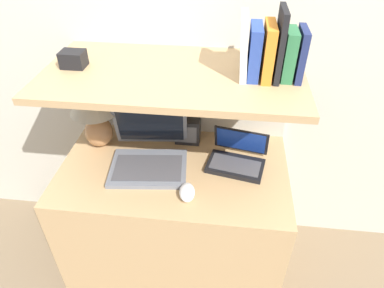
{
  "coord_description": "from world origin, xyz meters",
  "views": [
    {
      "loc": [
        0.22,
        -0.84,
        1.73
      ],
      "look_at": [
        0.08,
        0.3,
        0.85
      ],
      "focal_mm": 32.0,
      "sensor_mm": 36.0,
      "label": 1
    }
  ],
  "objects_px": {
    "computer_mouse": "(187,192)",
    "book_black": "(279,45)",
    "table_lamp": "(94,107)",
    "book_navy": "(300,54)",
    "laptop_small": "(237,158)",
    "book_white": "(244,46)",
    "book_green": "(289,55)",
    "shelf_gadget": "(73,59)",
    "router_box": "(188,130)",
    "book_blue": "(254,52)",
    "laptop_large": "(149,152)",
    "book_orange": "(268,51)"
  },
  "relations": [
    {
      "from": "laptop_large",
      "to": "book_green",
      "type": "xyz_separation_m",
      "value": [
        0.54,
        0.04,
        0.47
      ]
    },
    {
      "from": "book_black",
      "to": "book_white",
      "type": "distance_m",
      "value": 0.13
    },
    {
      "from": "laptop_small",
      "to": "computer_mouse",
      "type": "height_order",
      "value": "laptop_small"
    },
    {
      "from": "laptop_small",
      "to": "book_orange",
      "type": "distance_m",
      "value": 0.51
    },
    {
      "from": "router_box",
      "to": "book_navy",
      "type": "xyz_separation_m",
      "value": [
        0.43,
        -0.15,
        0.47
      ]
    },
    {
      "from": "laptop_large",
      "to": "router_box",
      "type": "relative_size",
      "value": 2.86
    },
    {
      "from": "laptop_large",
      "to": "book_navy",
      "type": "height_order",
      "value": "book_navy"
    },
    {
      "from": "book_black",
      "to": "laptop_small",
      "type": "bearing_deg",
      "value": -176.54
    },
    {
      "from": "table_lamp",
      "to": "laptop_large",
      "type": "xyz_separation_m",
      "value": [
        0.27,
        -0.11,
        -0.16
      ]
    },
    {
      "from": "book_blue",
      "to": "router_box",
      "type": "bearing_deg",
      "value": 151.18
    },
    {
      "from": "table_lamp",
      "to": "router_box",
      "type": "relative_size",
      "value": 2.61
    },
    {
      "from": "laptop_large",
      "to": "computer_mouse",
      "type": "xyz_separation_m",
      "value": [
        0.2,
        -0.19,
        -0.04
      ]
    },
    {
      "from": "book_black",
      "to": "book_white",
      "type": "height_order",
      "value": "book_black"
    },
    {
      "from": "table_lamp",
      "to": "book_green",
      "type": "distance_m",
      "value": 0.87
    },
    {
      "from": "laptop_small",
      "to": "book_white",
      "type": "height_order",
      "value": "book_white"
    },
    {
      "from": "laptop_large",
      "to": "shelf_gadget",
      "type": "bearing_deg",
      "value": 171.67
    },
    {
      "from": "laptop_large",
      "to": "book_white",
      "type": "height_order",
      "value": "book_white"
    },
    {
      "from": "book_black",
      "to": "book_orange",
      "type": "bearing_deg",
      "value": 180.0
    },
    {
      "from": "computer_mouse",
      "to": "book_black",
      "type": "distance_m",
      "value": 0.67
    },
    {
      "from": "book_white",
      "to": "shelf_gadget",
      "type": "bearing_deg",
      "value": 180.0
    },
    {
      "from": "table_lamp",
      "to": "shelf_gadget",
      "type": "relative_size",
      "value": 3.6
    },
    {
      "from": "book_orange",
      "to": "book_white",
      "type": "bearing_deg",
      "value": 180.0
    },
    {
      "from": "book_orange",
      "to": "book_blue",
      "type": "distance_m",
      "value": 0.05
    },
    {
      "from": "book_black",
      "to": "shelf_gadget",
      "type": "height_order",
      "value": "book_black"
    },
    {
      "from": "book_black",
      "to": "book_orange",
      "type": "height_order",
      "value": "book_black"
    },
    {
      "from": "laptop_small",
      "to": "router_box",
      "type": "distance_m",
      "value": 0.29
    },
    {
      "from": "laptop_large",
      "to": "book_orange",
      "type": "xyz_separation_m",
      "value": [
        0.47,
        0.04,
        0.48
      ]
    },
    {
      "from": "book_navy",
      "to": "laptop_large",
      "type": "bearing_deg",
      "value": -175.94
    },
    {
      "from": "table_lamp",
      "to": "book_navy",
      "type": "relative_size",
      "value": 1.8
    },
    {
      "from": "book_green",
      "to": "router_box",
      "type": "bearing_deg",
      "value": 159.37
    },
    {
      "from": "laptop_large",
      "to": "book_black",
      "type": "relative_size",
      "value": 1.46
    },
    {
      "from": "router_box",
      "to": "laptop_large",
      "type": "bearing_deg",
      "value": -128.97
    },
    {
      "from": "router_box",
      "to": "book_black",
      "type": "xyz_separation_m",
      "value": [
        0.35,
        -0.15,
        0.5
      ]
    },
    {
      "from": "book_navy",
      "to": "book_black",
      "type": "relative_size",
      "value": 0.74
    },
    {
      "from": "book_green",
      "to": "book_black",
      "type": "distance_m",
      "value": 0.05
    },
    {
      "from": "laptop_small",
      "to": "book_white",
      "type": "relative_size",
      "value": 1.23
    },
    {
      "from": "book_green",
      "to": "shelf_gadget",
      "type": "height_order",
      "value": "book_green"
    },
    {
      "from": "book_navy",
      "to": "book_blue",
      "type": "distance_m",
      "value": 0.16
    },
    {
      "from": "router_box",
      "to": "book_orange",
      "type": "distance_m",
      "value": 0.59
    },
    {
      "from": "laptop_large",
      "to": "shelf_gadget",
      "type": "relative_size",
      "value": 3.95
    },
    {
      "from": "computer_mouse",
      "to": "book_white",
      "type": "height_order",
      "value": "book_white"
    },
    {
      "from": "table_lamp",
      "to": "book_orange",
      "type": "relative_size",
      "value": 1.69
    },
    {
      "from": "computer_mouse",
      "to": "router_box",
      "type": "height_order",
      "value": "router_box"
    },
    {
      "from": "book_blue",
      "to": "book_white",
      "type": "xyz_separation_m",
      "value": [
        -0.04,
        0.0,
        0.02
      ]
    },
    {
      "from": "book_green",
      "to": "book_white",
      "type": "bearing_deg",
      "value": 180.0
    },
    {
      "from": "book_green",
      "to": "shelf_gadget",
      "type": "distance_m",
      "value": 0.83
    },
    {
      "from": "router_box",
      "to": "book_blue",
      "type": "relative_size",
      "value": 0.67
    },
    {
      "from": "book_blue",
      "to": "table_lamp",
      "type": "bearing_deg",
      "value": 174.56
    },
    {
      "from": "computer_mouse",
      "to": "book_green",
      "type": "xyz_separation_m",
      "value": [
        0.35,
        0.24,
        0.51
      ]
    },
    {
      "from": "table_lamp",
      "to": "router_box",
      "type": "distance_m",
      "value": 0.45
    }
  ]
}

